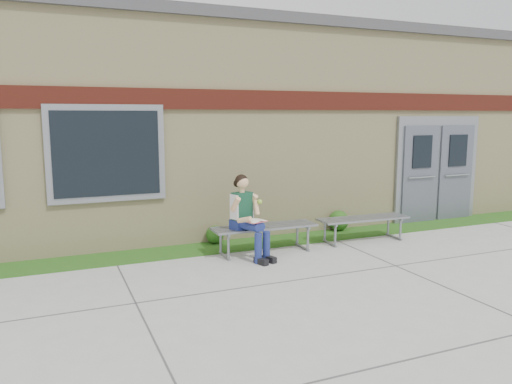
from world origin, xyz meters
name	(u,v)px	position (x,y,z in m)	size (l,w,h in m)	color
ground	(360,284)	(0.00, 0.00, 0.00)	(80.00, 80.00, 0.00)	#9E9E99
grass_strip	(280,241)	(0.00, 2.60, 0.01)	(16.00, 0.80, 0.02)	#2D5316
school_building	(220,124)	(0.00, 5.99, 2.10)	(16.20, 6.22, 4.20)	beige
bench_left	(265,232)	(-0.57, 2.00, 0.36)	(1.82, 0.52, 0.47)	gray
bench_right	(363,223)	(1.43, 2.00, 0.35)	(1.75, 0.56, 0.45)	gray
girl	(248,215)	(-0.96, 1.80, 0.72)	(0.60, 0.85, 1.37)	navy
shrub_mid	(215,235)	(-1.18, 2.85, 0.18)	(0.33, 0.33, 0.33)	#2D5316
shrub_east	(339,221)	(1.44, 2.85, 0.22)	(0.41, 0.41, 0.41)	#2D5316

